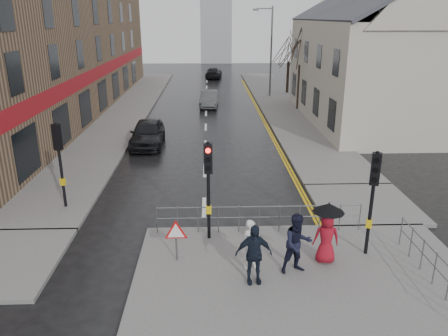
{
  "coord_description": "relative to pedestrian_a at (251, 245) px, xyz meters",
  "views": [
    {
      "loc": [
        0.25,
        -13.11,
        7.3
      ],
      "look_at": [
        0.83,
        3.61,
        1.46
      ],
      "focal_mm": 35.0,
      "sensor_mm": 36.0,
      "label": 1
    }
  ],
  "objects": [
    {
      "name": "church_tower",
      "position": [
        0.06,
        63.71,
        8.09
      ],
      "size": [
        5.0,
        5.0,
        18.0
      ],
      "primitive_type": "cube",
      "color": "#979A9F",
      "rests_on": "ground"
    },
    {
      "name": "building_right_cream",
      "position": [
        10.56,
        19.71,
        3.87
      ],
      "size": [
        9.0,
        16.4,
        10.1
      ],
      "color": "#B4AC9D",
      "rests_on": "ground"
    },
    {
      "name": "near_pavement",
      "position": [
        1.56,
        -1.79,
        -0.84
      ],
      "size": [
        10.0,
        9.0,
        0.14
      ],
      "primitive_type": "cube",
      "color": "#605E5B",
      "rests_on": "ground"
    },
    {
      "name": "pedestrian_a",
      "position": [
        0.0,
        0.0,
        0.0
      ],
      "size": [
        0.65,
        0.52,
        1.55
      ],
      "primitive_type": "imported",
      "rotation": [
        0.0,
        0.0,
        0.29
      ],
      "color": "silver",
      "rests_on": "near_pavement"
    },
    {
      "name": "pavement_bridge_right",
      "position": [
        5.06,
        4.71,
        -0.84
      ],
      "size": [
        4.0,
        4.2,
        0.14
      ],
      "primitive_type": "cube",
      "color": "#605E5B",
      "rests_on": "ground"
    },
    {
      "name": "right_pavement",
      "position": [
        5.06,
        26.71,
        -0.84
      ],
      "size": [
        4.0,
        40.0,
        0.14
      ],
      "primitive_type": "cube",
      "color": "#605E5B",
      "rests_on": "ground"
    },
    {
      "name": "traffic_signal_near_left",
      "position": [
        -1.24,
        1.91,
        1.55
      ],
      "size": [
        0.28,
        0.27,
        3.4
      ],
      "color": "black",
      "rests_on": "near_pavement"
    },
    {
      "name": "car_mid",
      "position": [
        -1.18,
        25.43,
        -0.24
      ],
      "size": [
        1.64,
        4.14,
        1.34
      ],
      "primitive_type": "imported",
      "rotation": [
        0.0,
        0.0,
        -0.06
      ],
      "color": "#404344",
      "rests_on": "ground"
    },
    {
      "name": "left_pavement",
      "position": [
        -7.94,
        24.71,
        -0.84
      ],
      "size": [
        4.0,
        44.0,
        0.14
      ],
      "primitive_type": "cube",
      "color": "#605E5B",
      "rests_on": "ground"
    },
    {
      "name": "traffic_signal_far_left",
      "position": [
        -6.94,
        4.71,
        1.55
      ],
      "size": [
        0.34,
        0.33,
        3.4
      ],
      "color": "black",
      "rests_on": "left_pavement"
    },
    {
      "name": "guard_railing_front",
      "position": [
        0.51,
        2.31,
        -0.05
      ],
      "size": [
        7.14,
        0.04,
        1.0
      ],
      "color": "#595B5E",
      "rests_on": "near_pavement"
    },
    {
      "name": "street_lamp",
      "position": [
        4.38,
        29.71,
        3.79
      ],
      "size": [
        1.83,
        0.25,
        8.0
      ],
      "color": "#595B5E",
      "rests_on": "right_pavement"
    },
    {
      "name": "car_parked",
      "position": [
        -4.85,
        13.71,
        -0.14
      ],
      "size": [
        1.87,
        4.55,
        1.54
      ],
      "primitive_type": "imported",
      "rotation": [
        0.0,
        0.0,
        0.01
      ],
      "color": "black",
      "rests_on": "ground"
    },
    {
      "name": "pedestrian_d",
      "position": [
        0.0,
        -0.74,
        0.12
      ],
      "size": [
        1.07,
        0.5,
        1.78
      ],
      "primitive_type": "imported",
      "rotation": [
        0.0,
        0.0,
        0.06
      ],
      "color": "black",
      "rests_on": "near_pavement"
    },
    {
      "name": "ground",
      "position": [
        -1.44,
        1.71,
        -0.91
      ],
      "size": [
        120.0,
        120.0,
        0.0
      ],
      "primitive_type": "plane",
      "color": "black",
      "rests_on": "ground"
    },
    {
      "name": "tree_near",
      "position": [
        6.06,
        23.71,
        4.22
      ],
      "size": [
        2.4,
        2.4,
        6.58
      ],
      "color": "#30241A",
      "rests_on": "right_pavement"
    },
    {
      "name": "pedestrian_with_umbrella",
      "position": [
        2.32,
        0.27,
        0.32
      ],
      "size": [
        0.96,
        0.96,
        1.95
      ],
      "color": "maroon",
      "rests_on": "near_pavement"
    },
    {
      "name": "pedestrian_b",
      "position": [
        1.33,
        -0.27,
        0.15
      ],
      "size": [
        1.04,
        0.9,
        1.85
      ],
      "primitive_type": "imported",
      "rotation": [
        0.0,
        0.0,
        0.24
      ],
      "color": "black",
      "rests_on": "near_pavement"
    },
    {
      "name": "guard_railing_side",
      "position": [
        5.06,
        -1.04,
        -0.07
      ],
      "size": [
        0.04,
        4.54,
        1.0
      ],
      "color": "#595B5E",
      "rests_on": "near_pavement"
    },
    {
      "name": "building_left_terrace",
      "position": [
        -13.44,
        23.71,
        4.09
      ],
      "size": [
        8.0,
        42.0,
        10.0
      ],
      "primitive_type": "cube",
      "color": "#7B6047",
      "rests_on": "ground"
    },
    {
      "name": "car_far",
      "position": [
        -0.59,
        43.47,
        -0.27
      ],
      "size": [
        2.26,
        4.59,
        1.28
      ],
      "primitive_type": "imported",
      "rotation": [
        0.0,
        0.0,
        3.03
      ],
      "color": "black",
      "rests_on": "ground"
    },
    {
      "name": "warning_sign",
      "position": [
        -2.24,
        0.5,
        0.13
      ],
      "size": [
        0.8,
        0.07,
        1.35
      ],
      "color": "#595B5E",
      "rests_on": "near_pavement"
    },
    {
      "name": "tree_far",
      "position": [
        6.56,
        31.71,
        3.51
      ],
      "size": [
        2.4,
        2.4,
        5.64
      ],
      "color": "#30241A",
      "rests_on": "right_pavement"
    },
    {
      "name": "traffic_signal_near_right",
      "position": [
        3.76,
        0.71,
        1.55
      ],
      "size": [
        0.34,
        0.33,
        3.4
      ],
      "color": "black",
      "rests_on": "near_pavement"
    }
  ]
}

